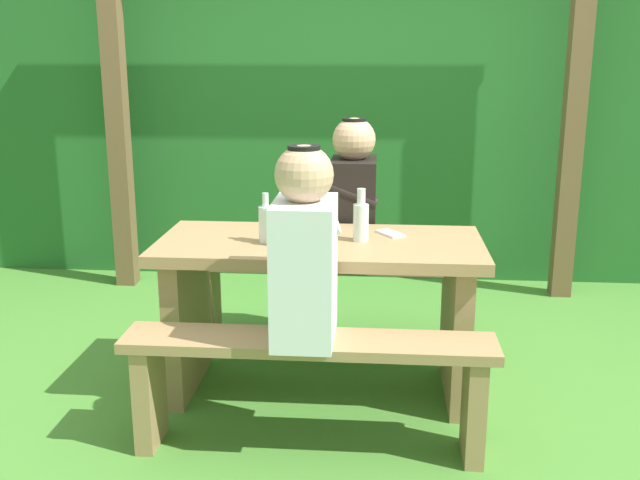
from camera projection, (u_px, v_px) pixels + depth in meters
ground_plane at (320, 389)px, 3.36m from camera, size 12.00×12.00×0.00m
hedge_backdrop at (346, 122)px, 5.31m from camera, size 6.40×1.10×1.98m
pergola_post_left at (118, 122)px, 4.61m from camera, size 0.12×0.12×2.11m
pergola_post_right at (573, 126)px, 4.39m from camera, size 0.12×0.12×2.11m
picnic_table at (320, 289)px, 3.24m from camera, size 1.40×0.64×0.70m
bench_near at (309, 371)px, 2.78m from camera, size 1.40×0.24×0.46m
bench_far at (328, 285)px, 3.78m from camera, size 1.40×0.24×0.46m
person_white_shirt at (305, 252)px, 2.66m from camera, size 0.25×0.35×0.72m
person_black_coat at (353, 197)px, 3.65m from camera, size 0.25×0.35×0.72m
drinking_glass at (312, 231)px, 3.17m from camera, size 0.07×0.07×0.09m
bottle_left at (361, 220)px, 3.15m from camera, size 0.07×0.07×0.23m
bottle_right at (288, 223)px, 3.06m from camera, size 0.06×0.06×0.26m
bottle_center at (266, 223)px, 3.13m from camera, size 0.06×0.06×0.21m
cell_phone at (390, 233)px, 3.28m from camera, size 0.14×0.16×0.01m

